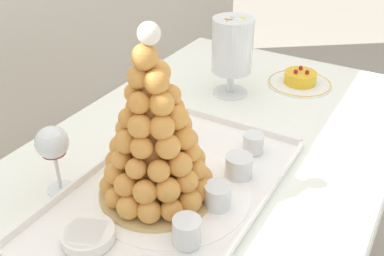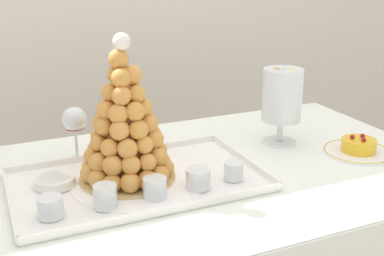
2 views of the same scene
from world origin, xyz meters
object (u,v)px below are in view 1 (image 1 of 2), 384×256
(macaron_goblet, at_px, (233,47))
(wine_glass, at_px, (53,145))
(dessert_cup_right, at_px, (253,143))
(creme_brulee_ramekin, at_px, (88,234))
(dessert_cup_mid_right, at_px, (239,166))
(croquembouche, at_px, (155,136))
(serving_tray, at_px, (171,192))
(fruit_tart_plate, at_px, (300,80))
(dessert_cup_mid_left, at_px, (187,232))
(dessert_cup_centre, at_px, (218,197))

(macaron_goblet, xyz_separation_m, wine_glass, (-0.62, 0.12, -0.04))
(dessert_cup_right, distance_m, creme_brulee_ramekin, 0.46)
(dessert_cup_mid_right, height_order, wine_glass, wine_glass)
(croquembouche, relative_size, dessert_cup_mid_right, 6.11)
(serving_tray, xyz_separation_m, croquembouche, (-0.02, 0.02, 0.15))
(serving_tray, height_order, fruit_tart_plate, fruit_tart_plate)
(dessert_cup_mid_left, relative_size, fruit_tart_plate, 0.27)
(wine_glass, bearing_deg, fruit_tart_plate, -19.99)
(croquembouche, distance_m, dessert_cup_mid_right, 0.23)
(croquembouche, distance_m, wine_glass, 0.22)
(croquembouche, relative_size, dessert_cup_right, 7.45)
(serving_tray, height_order, dessert_cup_centre, dessert_cup_centre)
(wine_glass, bearing_deg, dessert_cup_right, -42.22)
(dessert_cup_mid_left, bearing_deg, dessert_cup_right, 2.55)
(dessert_cup_mid_left, xyz_separation_m, creme_brulee_ramekin, (-0.09, 0.17, -0.01))
(dessert_cup_right, distance_m, macaron_goblet, 0.36)
(creme_brulee_ramekin, relative_size, wine_glass, 0.64)
(croquembouche, relative_size, macaron_goblet, 1.56)
(croquembouche, bearing_deg, wine_glass, 114.86)
(macaron_goblet, bearing_deg, fruit_tart_plate, -44.73)
(croquembouche, distance_m, dessert_cup_right, 0.31)
(macaron_goblet, bearing_deg, croquembouche, -171.33)
(macaron_goblet, bearing_deg, dessert_cup_right, -144.41)
(dessert_cup_right, bearing_deg, dessert_cup_mid_left, -177.45)
(dessert_cup_right, height_order, wine_glass, wine_glass)
(dessert_cup_right, bearing_deg, serving_tray, 158.45)
(dessert_cup_centre, relative_size, fruit_tart_plate, 0.28)
(dessert_cup_centre, height_order, macaron_goblet, macaron_goblet)
(serving_tray, distance_m, dessert_cup_mid_left, 0.16)
(dessert_cup_mid_left, bearing_deg, creme_brulee_ramekin, 118.20)
(dessert_cup_mid_right, distance_m, wine_glass, 0.41)
(serving_tray, distance_m, wine_glass, 0.27)
(wine_glass, bearing_deg, dessert_cup_centre, -70.13)
(serving_tray, xyz_separation_m, macaron_goblet, (0.51, 0.10, 0.15))
(creme_brulee_ramekin, bearing_deg, fruit_tart_plate, -8.04)
(dessert_cup_mid_right, bearing_deg, croquembouche, 139.44)
(dessert_cup_centre, height_order, dessert_cup_right, dessert_cup_centre)
(croquembouche, height_order, dessert_cup_mid_left, croquembouche)
(dessert_cup_mid_right, xyz_separation_m, dessert_cup_right, (0.11, 0.01, -0.00))
(creme_brulee_ramekin, bearing_deg, dessert_cup_right, -19.11)
(dessert_cup_mid_right, distance_m, creme_brulee_ramekin, 0.37)
(creme_brulee_ramekin, height_order, fruit_tart_plate, fruit_tart_plate)
(dessert_cup_mid_left, bearing_deg, macaron_goblet, 18.76)
(dessert_cup_centre, height_order, creme_brulee_ramekin, dessert_cup_centre)
(dessert_cup_mid_left, height_order, dessert_cup_right, dessert_cup_mid_left)
(serving_tray, distance_m, creme_brulee_ramekin, 0.21)
(wine_glass, bearing_deg, croquembouche, -65.14)
(dessert_cup_centre, distance_m, dessert_cup_right, 0.23)
(croquembouche, bearing_deg, dessert_cup_mid_left, -125.70)
(dessert_cup_centre, xyz_separation_m, dessert_cup_right, (0.23, 0.02, -0.00))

